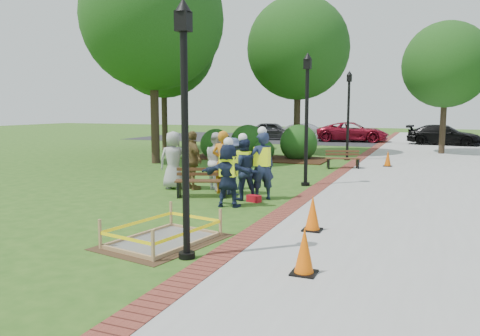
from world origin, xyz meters
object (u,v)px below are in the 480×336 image
at_px(wet_concrete_pad, 163,230).
at_px(bench_near, 202,188).
at_px(hivis_worker_c, 243,167).
at_px(cone_front, 304,252).
at_px(hivis_worker_b, 262,164).
at_px(lamp_near, 185,111).
at_px(hivis_worker_a, 228,172).

xyz_separation_m(wet_concrete_pad, bench_near, (-1.37, 4.32, 0.03)).
bearing_deg(wet_concrete_pad, hivis_worker_c, 91.91).
distance_m(wet_concrete_pad, cone_front, 3.00).
bearing_deg(cone_front, hivis_worker_b, 115.96).
bearing_deg(hivis_worker_c, lamp_near, -78.62).
height_order(wet_concrete_pad, hivis_worker_a, hivis_worker_a).
height_order(cone_front, hivis_worker_a, hivis_worker_a).
xyz_separation_m(wet_concrete_pad, hivis_worker_b, (0.34, 4.60, 0.76)).
distance_m(hivis_worker_a, hivis_worker_b, 1.30).
height_order(wet_concrete_pad, hivis_worker_c, hivis_worker_c).
xyz_separation_m(cone_front, hivis_worker_c, (-3.06, 5.07, 0.56)).
xyz_separation_m(lamp_near, hivis_worker_b, (-0.53, 5.26, -1.48)).
distance_m(bench_near, hivis_worker_b, 1.88).
distance_m(bench_near, cone_front, 6.60).
xyz_separation_m(hivis_worker_a, hivis_worker_b, (0.48, 1.20, 0.10)).
xyz_separation_m(lamp_near, hivis_worker_a, (-1.01, 4.06, -1.59)).
bearing_deg(bench_near, cone_front, -49.47).
bearing_deg(lamp_near, hivis_worker_a, 103.99).
relative_size(wet_concrete_pad, lamp_near, 0.61).
relative_size(lamp_near, hivis_worker_c, 2.31).
xyz_separation_m(hivis_worker_a, hivis_worker_c, (-0.00, 0.98, 0.02)).
height_order(cone_front, hivis_worker_c, hivis_worker_c).
height_order(cone_front, lamp_near, lamp_near).
distance_m(cone_front, hivis_worker_b, 5.93).
distance_m(bench_near, hivis_worker_c, 1.39).
distance_m(wet_concrete_pad, hivis_worker_a, 3.47).
xyz_separation_m(cone_front, hivis_worker_b, (-2.58, 5.30, 0.64)).
xyz_separation_m(bench_near, lamp_near, (2.24, -4.98, 2.22)).
bearing_deg(wet_concrete_pad, bench_near, 107.63).
height_order(hivis_worker_b, hivis_worker_c, hivis_worker_b).
bearing_deg(hivis_worker_a, hivis_worker_c, 90.14).
height_order(cone_front, hivis_worker_b, hivis_worker_b).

